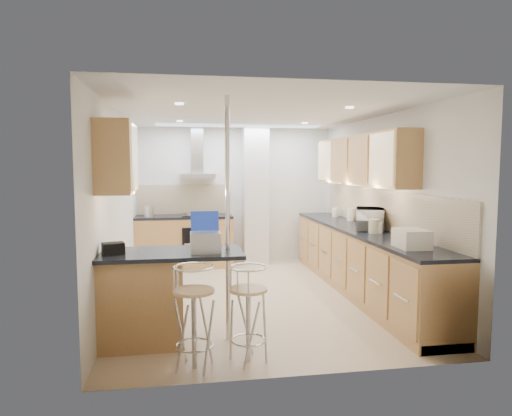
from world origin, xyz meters
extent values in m
plane|color=tan|center=(0.00, 0.00, 0.00)|extent=(4.80, 4.80, 0.00)
cube|color=white|center=(0.00, 2.40, 1.25)|extent=(3.60, 0.04, 2.50)
cube|color=white|center=(0.00, -2.40, 1.25)|extent=(3.60, 0.04, 2.50)
cube|color=white|center=(-1.80, 0.00, 1.25)|extent=(0.04, 4.80, 2.50)
cube|color=white|center=(1.80, 0.00, 1.25)|extent=(0.04, 4.80, 2.50)
cube|color=silver|center=(0.00, 0.00, 2.50)|extent=(3.60, 4.80, 0.02)
cube|color=#B57D48|center=(1.63, 0.40, 1.88)|extent=(0.34, 3.00, 0.72)
cube|color=#B57D48|center=(-1.63, -1.35, 1.88)|extent=(0.34, 0.62, 0.72)
cube|color=beige|center=(1.79, 0.00, 1.18)|extent=(0.03, 4.40, 0.56)
cube|color=beige|center=(-0.95, 2.38, 1.18)|extent=(1.70, 0.03, 0.56)
cube|color=silver|center=(0.35, 2.20, 1.25)|extent=(0.45, 0.40, 2.50)
cube|color=silver|center=(-0.70, 2.15, 1.62)|extent=(0.62, 0.48, 0.08)
cube|color=silver|center=(-0.70, 2.29, 2.06)|extent=(0.22, 0.20, 0.88)
cylinder|color=silver|center=(-0.53, -1.45, 1.25)|extent=(0.05, 0.05, 2.50)
cube|color=black|center=(-0.70, 1.79, 0.45)|extent=(0.58, 0.02, 0.58)
cube|color=black|center=(-0.70, 2.10, 0.93)|extent=(0.58, 0.50, 0.02)
cube|color=tan|center=(0.00, 1.80, 2.48)|extent=(2.80, 0.35, 0.02)
cube|color=#B57D48|center=(1.50, 0.00, 0.44)|extent=(0.60, 4.40, 0.88)
cube|color=black|center=(1.50, 0.00, 0.90)|extent=(0.63, 4.40, 0.04)
cube|color=#B57D48|center=(-0.95, 2.10, 0.44)|extent=(1.70, 0.60, 0.88)
cube|color=black|center=(-0.95, 2.10, 0.90)|extent=(1.70, 0.63, 0.04)
cube|color=#B57D48|center=(-1.12, -1.45, 0.45)|extent=(1.35, 0.62, 0.90)
cube|color=black|center=(-1.12, -1.45, 0.92)|extent=(1.47, 0.72, 0.04)
imported|color=white|center=(1.57, -0.15, 1.07)|extent=(0.54, 0.64, 0.30)
cube|color=#9FA1A6|center=(-0.76, -1.56, 1.04)|extent=(0.30, 0.22, 0.20)
cube|color=black|center=(-1.66, -1.49, 1.00)|extent=(0.24, 0.20, 0.11)
cylinder|color=silver|center=(1.69, 0.89, 1.02)|extent=(0.15, 0.15, 0.20)
cylinder|color=silver|center=(1.65, 1.50, 0.99)|extent=(0.12, 0.12, 0.15)
cylinder|color=beige|center=(1.49, -0.48, 1.01)|extent=(0.16, 0.16, 0.19)
cylinder|color=white|center=(1.54, -0.49, 0.99)|extent=(0.11, 0.11, 0.14)
cube|color=silver|center=(1.44, -1.55, 1.02)|extent=(0.32, 0.39, 0.20)
cylinder|color=silver|center=(-1.55, 1.96, 1.02)|extent=(0.16, 0.16, 0.20)
camera|label=1|loc=(-0.99, -6.05, 1.80)|focal=32.00mm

